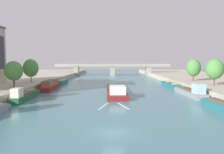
{
  "coord_description": "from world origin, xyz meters",
  "views": [
    {
      "loc": [
        -0.21,
        -23.76,
        8.31
      ],
      "look_at": [
        0.0,
        44.14,
        3.18
      ],
      "focal_mm": 33.54,
      "sensor_mm": 36.0,
      "label": 1
    }
  ],
  "objects_px": {
    "barge_midriver": "(115,90)",
    "tree_left_nearest": "(13,71)",
    "moored_boat_left_midway": "(50,86)",
    "moored_boat_right_downstream": "(223,105)",
    "tree_right_nearest": "(193,68)",
    "moored_boat_right_lone": "(170,85)",
    "moored_boat_left_gap_after": "(62,82)",
    "bridge_far": "(112,68)",
    "tree_right_midway": "(214,69)",
    "tree_left_by_lamp": "(30,68)",
    "moored_boat_left_near": "(24,96)",
    "moored_boat_right_second": "(190,92)"
  },
  "relations": [
    {
      "from": "barge_midriver",
      "to": "tree_left_nearest",
      "type": "xyz_separation_m",
      "value": [
        -25.27,
        -2.21,
        5.08
      ]
    },
    {
      "from": "moored_boat_left_midway",
      "to": "moored_boat_right_downstream",
      "type": "xyz_separation_m",
      "value": [
        36.78,
        -26.6,
        -0.15
      ]
    },
    {
      "from": "moored_boat_right_downstream",
      "to": "tree_right_nearest",
      "type": "relative_size",
      "value": 1.69
    },
    {
      "from": "moored_boat_right_lone",
      "to": "tree_right_nearest",
      "type": "relative_size",
      "value": 2.19
    },
    {
      "from": "moored_boat_left_gap_after",
      "to": "bridge_far",
      "type": "bearing_deg",
      "value": 67.07
    },
    {
      "from": "moored_boat_right_lone",
      "to": "tree_right_midway",
      "type": "relative_size",
      "value": 2.18
    },
    {
      "from": "tree_right_nearest",
      "to": "moored_boat_right_downstream",
      "type": "bearing_deg",
      "value": -103.19
    },
    {
      "from": "tree_right_midway",
      "to": "bridge_far",
      "type": "distance_m",
      "value": 70.9
    },
    {
      "from": "moored_boat_right_downstream",
      "to": "barge_midriver",
      "type": "bearing_deg",
      "value": 132.41
    },
    {
      "from": "tree_left_nearest",
      "to": "tree_left_by_lamp",
      "type": "xyz_separation_m",
      "value": [
        -0.65,
        12.57,
        0.31
      ]
    },
    {
      "from": "moored_boat_left_near",
      "to": "tree_right_nearest",
      "type": "relative_size",
      "value": 1.89
    },
    {
      "from": "moored_boat_right_lone",
      "to": "moored_boat_left_near",
      "type": "bearing_deg",
      "value": -148.46
    },
    {
      "from": "moored_boat_right_downstream",
      "to": "tree_left_by_lamp",
      "type": "xyz_separation_m",
      "value": [
        -43.51,
        29.63,
        5.21
      ]
    },
    {
      "from": "moored_boat_left_near",
      "to": "tree_right_nearest",
      "type": "bearing_deg",
      "value": 27.42
    },
    {
      "from": "moored_boat_right_downstream",
      "to": "bridge_far",
      "type": "bearing_deg",
      "value": 102.04
    },
    {
      "from": "barge_midriver",
      "to": "bridge_far",
      "type": "relative_size",
      "value": 0.38
    },
    {
      "from": "barge_midriver",
      "to": "moored_boat_right_lone",
      "type": "height_order",
      "value": "barge_midriver"
    },
    {
      "from": "moored_boat_left_near",
      "to": "moored_boat_right_lone",
      "type": "height_order",
      "value": "moored_boat_left_near"
    },
    {
      "from": "bridge_far",
      "to": "moored_boat_left_gap_after",
      "type": "bearing_deg",
      "value": -112.93
    },
    {
      "from": "moored_boat_right_lone",
      "to": "tree_right_midway",
      "type": "height_order",
      "value": "tree_right_midway"
    },
    {
      "from": "barge_midriver",
      "to": "bridge_far",
      "type": "bearing_deg",
      "value": 90.72
    },
    {
      "from": "tree_right_nearest",
      "to": "moored_boat_right_lone",
      "type": "bearing_deg",
      "value": -177.54
    },
    {
      "from": "bridge_far",
      "to": "moored_boat_right_downstream",
      "type": "bearing_deg",
      "value": -77.96
    },
    {
      "from": "moored_boat_left_gap_after",
      "to": "tree_right_midway",
      "type": "distance_m",
      "value": 50.73
    },
    {
      "from": "moored_boat_left_gap_after",
      "to": "tree_right_nearest",
      "type": "height_order",
      "value": "tree_right_nearest"
    },
    {
      "from": "bridge_far",
      "to": "tree_right_nearest",
      "type": "bearing_deg",
      "value": -63.43
    },
    {
      "from": "moored_boat_left_midway",
      "to": "tree_right_nearest",
      "type": "bearing_deg",
      "value": 9.12
    },
    {
      "from": "barge_midriver",
      "to": "moored_boat_right_downstream",
      "type": "distance_m",
      "value": 26.09
    },
    {
      "from": "moored_boat_left_gap_after",
      "to": "tree_left_by_lamp",
      "type": "bearing_deg",
      "value": -116.56
    },
    {
      "from": "tree_right_midway",
      "to": "tree_left_by_lamp",
      "type": "bearing_deg",
      "value": 170.51
    },
    {
      "from": "moored_boat_left_midway",
      "to": "moored_boat_right_second",
      "type": "height_order",
      "value": "moored_boat_right_second"
    },
    {
      "from": "moored_boat_left_midway",
      "to": "tree_left_nearest",
      "type": "xyz_separation_m",
      "value": [
        -6.08,
        -9.54,
        4.75
      ]
    },
    {
      "from": "moored_boat_left_midway",
      "to": "moored_boat_right_lone",
      "type": "distance_m",
      "value": 37.78
    },
    {
      "from": "moored_boat_left_gap_after",
      "to": "bridge_far",
      "type": "relative_size",
      "value": 0.16
    },
    {
      "from": "moored_boat_right_lone",
      "to": "tree_right_nearest",
      "type": "distance_m",
      "value": 9.34
    },
    {
      "from": "tree_right_midway",
      "to": "moored_boat_left_gap_after",
      "type": "bearing_deg",
      "value": 154.14
    },
    {
      "from": "moored_boat_left_midway",
      "to": "moored_boat_right_downstream",
      "type": "relative_size",
      "value": 1.23
    },
    {
      "from": "moored_boat_right_lone",
      "to": "tree_left_by_lamp",
      "type": "bearing_deg",
      "value": -175.03
    },
    {
      "from": "moored_boat_right_lone",
      "to": "tree_left_nearest",
      "type": "xyz_separation_m",
      "value": [
        -43.24,
        -16.39,
        5.26
      ]
    },
    {
      "from": "moored_boat_right_second",
      "to": "tree_left_by_lamp",
      "type": "height_order",
      "value": "tree_left_by_lamp"
    },
    {
      "from": "tree_left_by_lamp",
      "to": "tree_right_nearest",
      "type": "bearing_deg",
      "value": 4.6
    },
    {
      "from": "moored_boat_right_downstream",
      "to": "tree_left_nearest",
      "type": "bearing_deg",
      "value": 158.3
    },
    {
      "from": "tree_left_by_lamp",
      "to": "bridge_far",
      "type": "bearing_deg",
      "value": 66.2
    },
    {
      "from": "tree_right_nearest",
      "to": "moored_boat_right_second",
      "type": "bearing_deg",
      "value": -112.69
    },
    {
      "from": "moored_boat_right_lone",
      "to": "tree_left_nearest",
      "type": "height_order",
      "value": "tree_left_nearest"
    },
    {
      "from": "barge_midriver",
      "to": "moored_boat_right_downstream",
      "type": "xyz_separation_m",
      "value": [
        17.6,
        -19.27,
        0.18
      ]
    },
    {
      "from": "moored_boat_left_midway",
      "to": "tree_left_by_lamp",
      "type": "height_order",
      "value": "tree_left_by_lamp"
    },
    {
      "from": "moored_boat_left_near",
      "to": "moored_boat_right_downstream",
      "type": "height_order",
      "value": "moored_boat_right_downstream"
    },
    {
      "from": "tree_right_nearest",
      "to": "bridge_far",
      "type": "relative_size",
      "value": 0.11
    },
    {
      "from": "moored_boat_right_lone",
      "to": "bridge_far",
      "type": "distance_m",
      "value": 56.4
    }
  ]
}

